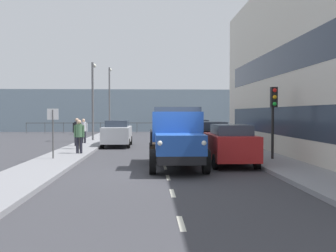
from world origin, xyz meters
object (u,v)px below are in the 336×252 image
at_px(car_maroon_kerbside_2, 197,131).
at_px(pedestrian_couple_a, 79,132).
at_px(pedestrian_in_dark_coat, 84,129).
at_px(lamp_post_promenade, 93,93).
at_px(street_sign, 53,124).
at_px(car_navy_kerbside_3, 189,128).
at_px(traffic_light_near, 274,107).
at_px(pedestrian_with_bag, 77,130).
at_px(pedestrian_by_lamp, 79,134).
at_px(lamp_post_far, 110,94).
at_px(car_red_kerbside_near, 230,144).
at_px(car_silver_oppositeside_0, 117,133).
at_px(car_black_kerbside_1, 210,136).
at_px(truck_vintage_blue, 177,139).

bearing_deg(car_maroon_kerbside_2, pedestrian_couple_a, 36.04).
xyz_separation_m(pedestrian_in_dark_coat, lamp_post_promenade, (-0.19, -3.27, 2.58)).
height_order(pedestrian_in_dark_coat, street_sign, street_sign).
xyz_separation_m(car_navy_kerbside_3, traffic_light_near, (-2.13, 16.76, 1.58)).
bearing_deg(pedestrian_in_dark_coat, pedestrian_with_bag, 89.61).
relative_size(pedestrian_by_lamp, pedestrian_with_bag, 0.98).
height_order(lamp_post_promenade, lamp_post_far, lamp_post_far).
bearing_deg(pedestrian_couple_a, lamp_post_promenade, -88.08).
height_order(car_red_kerbside_near, street_sign, street_sign).
bearing_deg(lamp_post_promenade, traffic_light_near, 126.80).
bearing_deg(car_silver_oppositeside_0, pedestrian_with_bag, 28.46).
bearing_deg(car_silver_oppositeside_0, car_red_kerbside_near, 119.51).
height_order(car_black_kerbside_1, pedestrian_in_dark_coat, pedestrian_in_dark_coat).
bearing_deg(car_black_kerbside_1, car_navy_kerbside_3, -90.00).
distance_m(car_maroon_kerbside_2, street_sign, 12.82).
xyz_separation_m(car_maroon_kerbside_2, pedestrian_couple_a, (7.44, 5.41, 0.19)).
height_order(car_black_kerbside_1, car_silver_oppositeside_0, same).
bearing_deg(truck_vintage_blue, car_maroon_kerbside_2, -100.23).
height_order(truck_vintage_blue, car_silver_oppositeside_0, truck_vintage_blue).
xyz_separation_m(pedestrian_by_lamp, lamp_post_promenade, (0.74, -10.19, 2.55)).
relative_size(car_navy_kerbside_3, pedestrian_with_bag, 2.30).
relative_size(pedestrian_couple_a, lamp_post_promenade, 0.27).
relative_size(car_maroon_kerbside_2, pedestrian_in_dark_coat, 2.53).
height_order(pedestrian_in_dark_coat, lamp_post_promenade, lamp_post_promenade).
relative_size(lamp_post_promenade, lamp_post_far, 0.88).
relative_size(car_red_kerbside_near, car_maroon_kerbside_2, 0.92).
height_order(pedestrian_by_lamp, pedestrian_couple_a, pedestrian_by_lamp).
distance_m(car_silver_oppositeside_0, street_sign, 8.44).
distance_m(pedestrian_couple_a, traffic_light_near, 11.11).
relative_size(car_navy_kerbside_3, lamp_post_far, 0.60).
height_order(pedestrian_by_lamp, lamp_post_far, lamp_post_far).
bearing_deg(car_navy_kerbside_3, traffic_light_near, 97.23).
relative_size(car_black_kerbside_1, street_sign, 1.95).
relative_size(car_silver_oppositeside_0, traffic_light_near, 1.40).
bearing_deg(pedestrian_with_bag, car_red_kerbside_near, 133.13).
relative_size(pedestrian_with_bag, traffic_light_near, 0.54).
xyz_separation_m(car_red_kerbside_near, lamp_post_far, (7.44, -24.19, 3.23)).
bearing_deg(car_black_kerbside_1, traffic_light_near, 114.54).
distance_m(truck_vintage_blue, lamp_post_far, 25.81).
bearing_deg(lamp_post_far, car_black_kerbside_1, 111.81).
relative_size(car_maroon_kerbside_2, car_silver_oppositeside_0, 0.94).
bearing_deg(lamp_post_promenade, pedestrian_with_bag, 87.92).
xyz_separation_m(car_black_kerbside_1, pedestrian_in_dark_coat, (7.88, -5.19, 0.23)).
height_order(car_maroon_kerbside_2, car_silver_oppositeside_0, same).
distance_m(pedestrian_couple_a, pedestrian_with_bag, 2.07).
bearing_deg(pedestrian_with_bag, car_maroon_kerbside_2, -156.77).
bearing_deg(street_sign, pedestrian_by_lamp, -109.26).
bearing_deg(street_sign, pedestrian_in_dark_coat, -89.09).
relative_size(car_silver_oppositeside_0, lamp_post_far, 0.67).
xyz_separation_m(car_navy_kerbside_3, pedestrian_couple_a, (7.44, 11.28, 0.19)).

